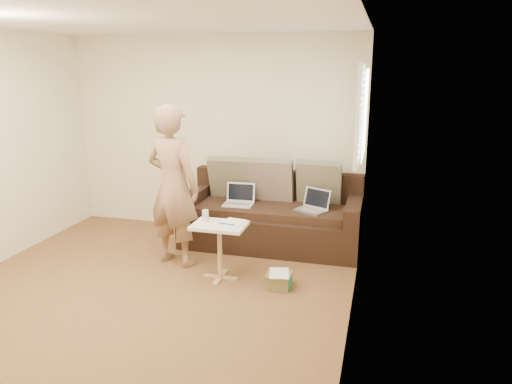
% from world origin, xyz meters
% --- Properties ---
extents(floor, '(4.50, 4.50, 0.00)m').
position_xyz_m(floor, '(0.00, 0.00, 0.00)').
color(floor, brown).
rests_on(floor, ground).
extents(ceiling, '(4.50, 4.50, 0.00)m').
position_xyz_m(ceiling, '(0.00, 0.00, 2.60)').
color(ceiling, white).
rests_on(ceiling, wall_back).
extents(wall_back, '(4.00, 0.00, 4.00)m').
position_xyz_m(wall_back, '(0.00, 2.25, 1.30)').
color(wall_back, beige).
rests_on(wall_back, ground).
extents(wall_right, '(0.00, 4.50, 4.50)m').
position_xyz_m(wall_right, '(2.00, 0.00, 1.30)').
color(wall_right, beige).
rests_on(wall_right, ground).
extents(window_blinds, '(0.12, 0.88, 1.08)m').
position_xyz_m(window_blinds, '(1.95, 1.50, 1.70)').
color(window_blinds, white).
rests_on(window_blinds, wall_right).
extents(sofa, '(2.20, 0.95, 0.85)m').
position_xyz_m(sofa, '(0.90, 1.77, 0.42)').
color(sofa, black).
rests_on(sofa, ground).
extents(pillow_left, '(0.55, 0.29, 0.57)m').
position_xyz_m(pillow_left, '(0.30, 1.99, 0.79)').
color(pillow_left, '#646049').
rests_on(pillow_left, sofa).
extents(pillow_mid, '(0.55, 0.27, 0.57)m').
position_xyz_m(pillow_mid, '(0.85, 1.97, 0.79)').
color(pillow_mid, '#755F54').
rests_on(pillow_mid, sofa).
extents(pillow_right, '(0.55, 0.28, 0.57)m').
position_xyz_m(pillow_right, '(1.45, 2.02, 0.79)').
color(pillow_right, '#646049').
rests_on(pillow_right, sofa).
extents(laptop_silver, '(0.44, 0.39, 0.24)m').
position_xyz_m(laptop_silver, '(1.41, 1.65, 0.52)').
color(laptop_silver, '#B7BABC').
rests_on(laptop_silver, sofa).
extents(laptop_white, '(0.37, 0.28, 0.26)m').
position_xyz_m(laptop_white, '(0.50, 1.67, 0.52)').
color(laptop_white, white).
rests_on(laptop_white, sofa).
extents(person, '(0.76, 0.61, 1.82)m').
position_xyz_m(person, '(-0.03, 0.94, 0.91)').
color(person, '#856148').
rests_on(person, ground).
extents(side_table, '(0.56, 0.39, 0.61)m').
position_xyz_m(side_table, '(0.60, 0.66, 0.31)').
color(side_table, silver).
rests_on(side_table, ground).
extents(drinking_glass, '(0.07, 0.07, 0.12)m').
position_xyz_m(drinking_glass, '(0.43, 0.72, 0.67)').
color(drinking_glass, silver).
rests_on(drinking_glass, side_table).
extents(scissors, '(0.18, 0.10, 0.02)m').
position_xyz_m(scissors, '(0.68, 0.66, 0.62)').
color(scissors, silver).
rests_on(scissors, side_table).
extents(paper_on_table, '(0.25, 0.33, 0.00)m').
position_xyz_m(paper_on_table, '(0.72, 0.73, 0.61)').
color(paper_on_table, white).
rests_on(paper_on_table, side_table).
extents(striped_box, '(0.25, 0.25, 0.16)m').
position_xyz_m(striped_box, '(1.25, 0.61, 0.08)').
color(striped_box, '#C2551D').
rests_on(striped_box, ground).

